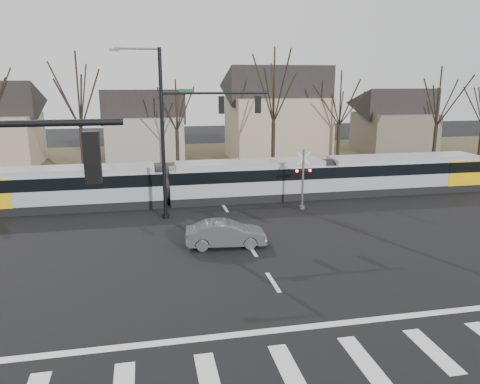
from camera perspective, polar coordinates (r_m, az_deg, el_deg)
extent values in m
plane|color=black|center=(18.61, 5.76, -13.41)|extent=(140.00, 140.00, 0.00)
cube|color=#38331E|center=(48.78, -5.47, 3.63)|extent=(140.00, 28.00, 0.01)
cube|color=silver|center=(14.57, -3.82, -21.80)|extent=(0.60, 2.60, 0.01)
cube|color=silver|center=(15.01, 5.92, -20.66)|extent=(0.60, 2.60, 0.01)
cube|color=silver|center=(15.80, 14.75, -19.13)|extent=(0.60, 2.60, 0.01)
cube|color=silver|center=(16.90, 22.42, -17.44)|extent=(0.60, 2.60, 0.01)
cube|color=silver|center=(17.11, 7.62, -16.04)|extent=(28.00, 0.35, 0.01)
cube|color=silver|center=(20.33, 4.06, -10.91)|extent=(0.18, 2.00, 0.01)
cube|color=silver|center=(23.90, 1.46, -7.02)|extent=(0.18, 2.00, 0.01)
cube|color=silver|center=(27.60, -0.42, -4.15)|extent=(0.18, 2.00, 0.01)
cube|color=silver|center=(31.37, -1.85, -1.96)|extent=(0.18, 2.00, 0.01)
cube|color=silver|center=(35.19, -2.96, -0.24)|extent=(0.18, 2.00, 0.01)
cube|color=silver|center=(39.04, -3.86, 1.14)|extent=(0.18, 2.00, 0.01)
cube|color=silver|center=(42.92, -4.59, 2.28)|extent=(0.18, 2.00, 0.01)
cube|color=silver|center=(46.82, -5.20, 3.22)|extent=(0.18, 2.00, 0.01)
cube|color=#59595E|center=(32.41, -2.18, -1.40)|extent=(90.00, 0.12, 0.06)
cube|color=#59595E|center=(33.74, -2.57, -0.80)|extent=(90.00, 0.12, 0.06)
cube|color=gray|center=(32.95, -20.29, 0.43)|extent=(12.38, 2.67, 2.78)
cube|color=black|center=(32.83, -20.37, 1.39)|extent=(12.40, 2.70, 0.81)
cube|color=gray|center=(33.35, 1.20, 1.44)|extent=(11.43, 2.67, 2.78)
cube|color=black|center=(33.23, 1.20, 2.39)|extent=(11.45, 2.70, 0.81)
cube|color=gray|center=(37.77, 19.11, 2.13)|extent=(12.38, 2.67, 2.78)
cube|color=black|center=(37.67, 19.17, 2.97)|extent=(12.40, 2.70, 0.81)
cube|color=#FFBD07|center=(40.32, 24.84, 2.43)|extent=(3.05, 2.72, 1.86)
imported|color=#474B4E|center=(24.15, -1.74, -5.11)|extent=(2.09, 4.35, 1.36)
cube|color=black|center=(9.95, -17.56, 4.07)|extent=(0.32, 0.32, 1.05)
sphere|color=#FF0C07|center=(9.90, -17.70, 5.95)|extent=(0.22, 0.22, 0.22)
cylinder|color=black|center=(28.49, -9.41, 6.73)|extent=(0.22, 0.22, 10.20)
cylinder|color=black|center=(29.49, -9.03, -2.86)|extent=(0.44, 0.44, 0.30)
cylinder|color=black|center=(28.62, -2.95, 11.95)|extent=(6.50, 0.14, 0.14)
cube|color=#0C5926|center=(28.40, -6.53, 12.17)|extent=(0.90, 0.03, 0.22)
cube|color=black|center=(28.70, -2.28, 10.56)|extent=(0.32, 0.32, 1.05)
sphere|color=#FF0C07|center=(28.68, -2.29, 11.22)|extent=(0.22, 0.22, 0.22)
cube|color=black|center=(29.16, 2.21, 10.61)|extent=(0.32, 0.32, 1.05)
sphere|color=#FF0C07|center=(29.14, 2.22, 11.26)|extent=(0.22, 0.22, 0.22)
cube|color=#59595B|center=(28.35, -15.07, 16.39)|extent=(0.55, 0.22, 0.14)
cylinder|color=#59595B|center=(30.99, 7.66, 1.53)|extent=(0.14, 0.14, 4.00)
cylinder|color=#59595B|center=(31.44, 7.55, -1.86)|extent=(0.36, 0.36, 0.20)
cube|color=silver|center=(30.73, 7.74, 4.08)|extent=(0.95, 0.04, 0.95)
cube|color=silver|center=(30.73, 7.74, 4.08)|extent=(0.95, 0.04, 0.95)
cube|color=black|center=(30.87, 7.70, 2.62)|extent=(1.00, 0.10, 0.12)
sphere|color=#FF0C07|center=(30.65, 6.95, 2.56)|extent=(0.18, 0.18, 0.18)
sphere|color=#FF0C07|center=(30.94, 8.53, 2.62)|extent=(0.18, 0.18, 0.18)
cube|color=gray|center=(52.14, -11.52, 6.56)|extent=(8.00, 7.00, 4.50)
cube|color=gray|center=(51.04, 4.50, 7.78)|extent=(10.00, 8.00, 6.50)
cube|color=brown|center=(58.85, 18.21, 6.94)|extent=(8.00, 7.00, 4.50)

